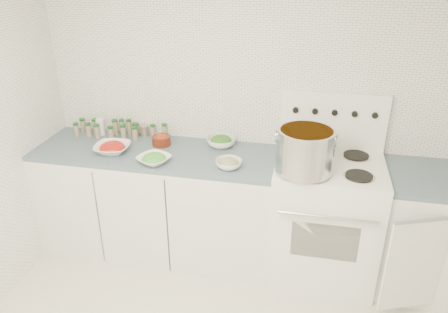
% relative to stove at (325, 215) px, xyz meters
% --- Properties ---
extents(room_walls, '(3.54, 3.04, 2.52)m').
position_rel_stove_xyz_m(room_walls, '(-0.48, -1.19, 1.06)').
color(room_walls, white).
rests_on(room_walls, ground).
extents(counter_left, '(1.85, 0.62, 0.90)m').
position_rel_stove_xyz_m(counter_left, '(-1.30, 0.00, -0.05)').
color(counter_left, white).
rests_on(counter_left, ground).
extents(stove, '(0.76, 0.70, 1.36)m').
position_rel_stove_xyz_m(stove, '(0.00, 0.00, 0.00)').
color(stove, white).
rests_on(stove, ground).
extents(counter_right, '(0.89, 0.77, 0.90)m').
position_rel_stove_xyz_m(counter_right, '(0.82, 0.00, -0.05)').
color(counter_right, white).
rests_on(counter_right, ground).
extents(stock_pot, '(0.40, 0.38, 0.29)m').
position_rel_stove_xyz_m(stock_pot, '(-0.18, -0.18, 0.61)').
color(stock_pot, silver).
rests_on(stock_pot, stove).
extents(bowl_tomato, '(0.28, 0.28, 0.09)m').
position_rel_stove_xyz_m(bowl_tomato, '(-1.61, -0.09, 0.44)').
color(bowl_tomato, white).
rests_on(bowl_tomato, counter_left).
extents(bowl_snowpea, '(0.30, 0.30, 0.08)m').
position_rel_stove_xyz_m(bowl_snowpea, '(-1.24, -0.20, 0.44)').
color(bowl_snowpea, white).
rests_on(bowl_snowpea, counter_left).
extents(bowl_broccoli, '(0.28, 0.28, 0.09)m').
position_rel_stove_xyz_m(bowl_broccoli, '(-0.83, 0.19, 0.45)').
color(bowl_broccoli, white).
rests_on(bowl_broccoli, counter_left).
extents(bowl_zucchini, '(0.22, 0.22, 0.07)m').
position_rel_stove_xyz_m(bowl_zucchini, '(-0.70, -0.16, 0.44)').
color(bowl_zucchini, white).
rests_on(bowl_zucchini, counter_left).
extents(bowl_pepper, '(0.15, 0.15, 0.09)m').
position_rel_stove_xyz_m(bowl_pepper, '(-1.29, 0.12, 0.45)').
color(bowl_pepper, '#501B0D').
rests_on(bowl_pepper, counter_left).
extents(salt_canister, '(0.09, 0.09, 0.13)m').
position_rel_stove_xyz_m(salt_canister, '(-1.85, 0.22, 0.47)').
color(salt_canister, white).
rests_on(salt_canister, counter_left).
extents(tin_can, '(0.08, 0.08, 0.09)m').
position_rel_stove_xyz_m(tin_can, '(-1.49, 0.26, 0.45)').
color(tin_can, '#A4998B').
rests_on(tin_can, counter_left).
extents(spice_cluster, '(0.76, 0.16, 0.14)m').
position_rel_stove_xyz_m(spice_cluster, '(-1.71, 0.22, 0.46)').
color(spice_cluster, gray).
rests_on(spice_cluster, counter_left).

